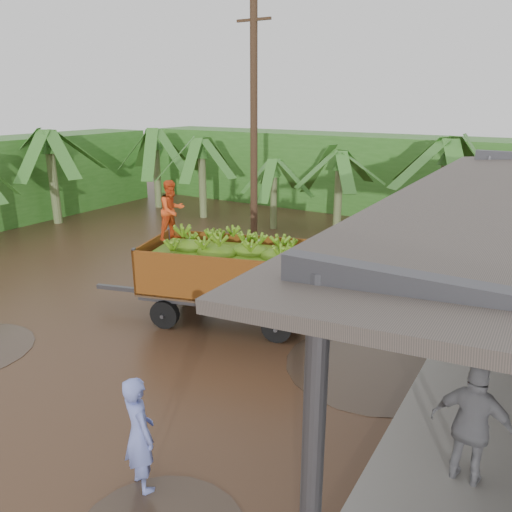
{
  "coord_description": "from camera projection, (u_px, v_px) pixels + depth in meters",
  "views": [
    {
      "loc": [
        6.78,
        -7.08,
        5.29
      ],
      "look_at": [
        0.74,
        2.81,
        1.58
      ],
      "focal_mm": 35.0,
      "sensor_mm": 36.0,
      "label": 1
    }
  ],
  "objects": [
    {
      "name": "banana_trailer",
      "position": [
        229.0,
        271.0,
        12.08
      ],
      "size": [
        5.83,
        3.09,
        3.39
      ],
      "rotation": [
        0.0,
        0.0,
        0.29
      ],
      "color": "#9A5416",
      "rests_on": "ground"
    },
    {
      "name": "ground",
      "position": [
        159.0,
        354.0,
        10.73
      ],
      "size": [
        100.0,
        100.0,
        0.0
      ],
      "primitive_type": "plane",
      "color": "black",
      "rests_on": "ground"
    },
    {
      "name": "banana_plants",
      "position": [
        179.0,
        195.0,
        18.37
      ],
      "size": [
        24.75,
        20.69,
        4.13
      ],
      "color": "#2D661E",
      "rests_on": "ground"
    },
    {
      "name": "man_blue",
      "position": [
        139.0,
        434.0,
        6.86
      ],
      "size": [
        0.75,
        0.63,
        1.74
      ],
      "primitive_type": "imported",
      "rotation": [
        0.0,
        0.0,
        2.75
      ],
      "color": "#707DCC",
      "rests_on": "ground"
    },
    {
      "name": "hedge_north",
      "position": [
        350.0,
        172.0,
        24.18
      ],
      "size": [
        22.0,
        3.0,
        3.6
      ],
      "primitive_type": "cube",
      "color": "#2D661E",
      "rests_on": "ground"
    },
    {
      "name": "man_grey",
      "position": [
        473.0,
        427.0,
        6.86
      ],
      "size": [
        1.15,
        0.53,
        1.92
      ],
      "primitive_type": "imported",
      "rotation": [
        0.0,
        0.0,
        3.09
      ],
      "color": "slate",
      "rests_on": "ground"
    },
    {
      "name": "utility_pole",
      "position": [
        254.0,
        135.0,
        16.14
      ],
      "size": [
        1.2,
        0.24,
        8.13
      ],
      "color": "#47301E",
      "rests_on": "ground"
    }
  ]
}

